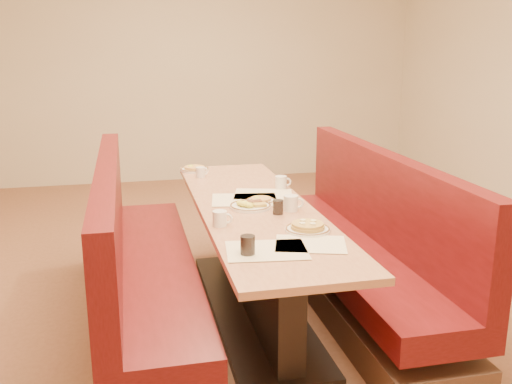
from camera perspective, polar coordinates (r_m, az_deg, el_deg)
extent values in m
plane|color=#9E6647|center=(3.87, -0.14, -12.12)|extent=(8.00, 8.00, 0.00)
cube|color=beige|center=(7.42, -7.12, 11.90)|extent=(6.00, 0.04, 2.80)
cube|color=black|center=(3.86, -0.14, -11.72)|extent=(0.55, 1.88, 0.06)
cube|color=black|center=(3.72, -0.14, -7.24)|extent=(0.15, 1.75, 0.71)
cube|color=tan|center=(3.60, -0.14, -1.69)|extent=(0.70, 2.50, 0.04)
cube|color=#4C3326|center=(3.75, -10.46, -11.59)|extent=(0.55, 2.50, 0.20)
cube|color=#611013|center=(3.64, -10.66, -7.78)|extent=(0.55, 2.50, 0.16)
cube|color=#611013|center=(3.52, -14.45, -2.23)|extent=(0.12, 2.50, 0.60)
cube|color=#4C3326|center=(4.01, 9.44, -9.72)|extent=(0.55, 2.50, 0.20)
cube|color=#611013|center=(3.91, 9.61, -6.11)|extent=(0.55, 2.50, 0.16)
cube|color=#611013|center=(3.88, 12.78, -0.54)|extent=(0.12, 2.50, 0.60)
cube|color=beige|center=(2.83, 1.07, -5.84)|extent=(0.43, 0.34, 0.00)
cube|color=beige|center=(2.92, 5.48, -5.19)|extent=(0.42, 0.36, 0.00)
cube|color=beige|center=(3.72, -1.16, -0.76)|extent=(0.47, 0.38, 0.00)
cube|color=beige|center=(3.86, 0.73, -0.21)|extent=(0.45, 0.38, 0.00)
cylinder|color=white|center=(3.13, 5.18, -3.78)|extent=(0.25, 0.25, 0.02)
torus|color=brown|center=(3.12, 5.19, -3.64)|extent=(0.24, 0.24, 0.01)
cylinder|color=#B38E40|center=(3.12, 5.19, -3.49)|extent=(0.19, 0.19, 0.02)
cylinder|color=#B38E40|center=(3.12, 5.20, -3.22)|extent=(0.17, 0.17, 0.01)
cylinder|color=#FFEBA6|center=(3.14, 5.74, -2.89)|extent=(0.03, 0.03, 0.01)
cylinder|color=#FFEBA6|center=(3.14, 4.71, -2.85)|extent=(0.03, 0.03, 0.01)
cylinder|color=#FFEBA6|center=(3.09, 4.66, -3.16)|extent=(0.03, 0.03, 0.01)
cylinder|color=#FFEBA6|center=(3.08, 5.70, -3.20)|extent=(0.03, 0.03, 0.01)
cylinder|color=white|center=(3.55, -0.56, -1.45)|extent=(0.26, 0.26, 0.02)
torus|color=brown|center=(3.55, -0.56, -1.32)|extent=(0.26, 0.26, 0.01)
ellipsoid|color=yellow|center=(3.52, -1.23, -1.17)|extent=(0.06, 0.06, 0.04)
ellipsoid|color=yellow|center=(3.49, -0.67, -1.33)|extent=(0.06, 0.06, 0.03)
ellipsoid|color=yellow|center=(3.55, -1.58, -1.08)|extent=(0.05, 0.05, 0.03)
cylinder|color=brown|center=(3.57, -0.12, -1.05)|extent=(0.09, 0.04, 0.02)
cylinder|color=brown|center=(3.59, -0.22, -0.93)|extent=(0.09, 0.04, 0.02)
cube|color=gold|center=(3.52, 0.38, -1.29)|extent=(0.08, 0.06, 0.02)
cylinder|color=white|center=(3.67, 0.49, -0.92)|extent=(0.19, 0.19, 0.01)
torus|color=brown|center=(3.67, 0.49, -0.81)|extent=(0.19, 0.19, 0.01)
cylinder|color=gold|center=(3.67, 0.49, -0.69)|extent=(0.13, 0.13, 0.01)
ellipsoid|color=yellow|center=(3.68, 0.08, -0.56)|extent=(0.04, 0.04, 0.02)
cylinder|color=white|center=(4.61, -6.16, 2.23)|extent=(0.23, 0.23, 0.02)
torus|color=brown|center=(4.60, -6.17, 2.33)|extent=(0.23, 0.23, 0.01)
cylinder|color=gold|center=(4.60, -6.17, 2.45)|extent=(0.16, 0.16, 0.02)
ellipsoid|color=yellow|center=(4.62, -6.56, 2.57)|extent=(0.05, 0.05, 0.02)
cylinder|color=white|center=(3.49, 3.49, -1.12)|extent=(0.09, 0.09, 0.10)
torus|color=white|center=(3.49, 4.27, -1.13)|extent=(0.07, 0.03, 0.07)
cylinder|color=black|center=(3.47, 3.50, -0.46)|extent=(0.08, 0.08, 0.01)
cylinder|color=white|center=(3.20, -3.64, -2.66)|extent=(0.08, 0.08, 0.09)
torus|color=white|center=(3.19, -2.88, -2.68)|extent=(0.06, 0.03, 0.06)
cylinder|color=black|center=(3.19, -3.66, -2.02)|extent=(0.07, 0.07, 0.01)
cylinder|color=white|center=(4.02, 2.51, 0.99)|extent=(0.08, 0.08, 0.09)
torus|color=white|center=(4.03, 3.12, 1.00)|extent=(0.06, 0.02, 0.06)
cylinder|color=black|center=(4.01, 2.51, 1.51)|extent=(0.07, 0.07, 0.01)
cylinder|color=white|center=(4.38, -5.58, 1.98)|extent=(0.07, 0.07, 0.08)
torus|color=white|center=(4.39, -5.15, 2.05)|extent=(0.06, 0.03, 0.05)
cylinder|color=black|center=(4.37, -5.59, 2.41)|extent=(0.06, 0.06, 0.01)
cylinder|color=black|center=(2.76, -0.84, -5.38)|extent=(0.07, 0.07, 0.10)
cylinder|color=silver|center=(2.76, -0.84, -5.36)|extent=(0.07, 0.07, 0.10)
cylinder|color=black|center=(3.41, 2.22, -1.53)|extent=(0.06, 0.06, 0.09)
cylinder|color=silver|center=(3.41, 2.22, -1.51)|extent=(0.06, 0.06, 0.09)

